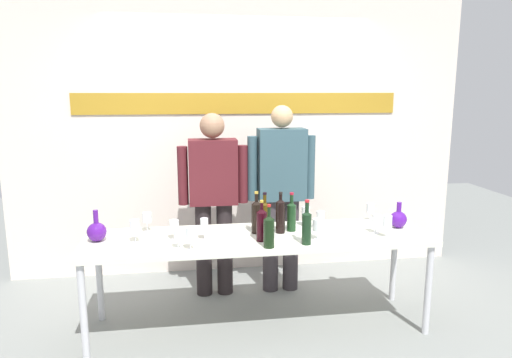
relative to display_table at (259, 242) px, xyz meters
The scene contains 26 objects.
ground_plane 0.68m from the display_table, ahead, with size 10.00×10.00×0.00m, color gray.
back_wall 1.51m from the display_table, 90.00° to the left, with size 4.48×0.11×3.00m.
display_table is the anchor object (origin of this frame).
decanter_blue_left 1.18m from the display_table, behind, with size 0.14×0.14×0.23m.
decanter_blue_right 1.13m from the display_table, ahead, with size 0.13×0.13×0.21m.
presenter_left 0.76m from the display_table, 114.85° to the left, with size 0.60×0.22×1.62m.
presenter_right 0.77m from the display_table, 65.15° to the left, with size 0.61×0.22×1.68m.
wine_bottle_0 0.26m from the display_table, 14.08° to the left, with size 0.07×0.07×0.32m.
wine_bottle_1 0.43m from the display_table, 39.25° to the right, with size 0.07×0.07×0.32m.
wine_bottle_2 0.22m from the display_table, 62.04° to the left, with size 0.06×0.06×0.30m.
wine_bottle_3 0.22m from the display_table, 87.98° to the right, with size 0.08×0.08×0.30m.
wine_bottle_4 0.33m from the display_table, 84.37° to the right, with size 0.08×0.08×0.31m.
wine_bottle_5 0.33m from the display_table, 16.89° to the left, with size 0.07×0.07×0.30m.
wine_bottle_6 0.20m from the display_table, 98.56° to the left, with size 0.07×0.07×0.32m.
wine_glass_left_0 0.64m from the display_table, behind, with size 0.07×0.07×0.14m.
wine_glass_left_1 0.92m from the display_table, behind, with size 0.07×0.07×0.17m.
wine_glass_left_2 0.88m from the display_table, 165.27° to the left, with size 0.07×0.07×0.15m.
wine_glass_left_3 0.44m from the display_table, behind, with size 0.06×0.06×0.16m.
wine_glass_left_4 0.59m from the display_table, 154.12° to the right, with size 0.06×0.06×0.16m.
wine_glass_left_5 0.65m from the display_table, 160.54° to the right, with size 0.06×0.06×0.14m.
wine_glass_right_0 1.04m from the display_table, 15.83° to the left, with size 0.07×0.07×0.14m.
wine_glass_right_1 0.91m from the display_table, ahead, with size 0.06×0.06×0.14m.
wine_glass_right_2 0.47m from the display_table, 23.83° to the left, with size 0.06×0.06×0.16m.
wine_glass_right_3 0.96m from the display_table, 11.15° to the right, with size 0.07×0.07×0.17m.
wine_glass_right_4 0.53m from the display_table, ahead, with size 0.06×0.06×0.15m.
wine_glass_right_5 0.46m from the display_table, 20.83° to the right, with size 0.07×0.07×0.15m.
Camera 1 is at (-0.51, -3.26, 1.80)m, focal length 32.25 mm.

